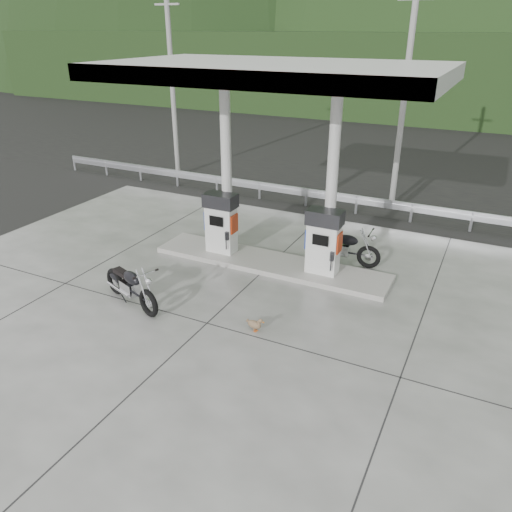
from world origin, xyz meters
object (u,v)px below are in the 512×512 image
at_px(gas_pump_right, 323,242).
at_px(duck, 254,325).
at_px(motorcycle_right, 343,248).
at_px(motorcycle_left, 131,286).
at_px(gas_pump_left, 221,223).

distance_m(gas_pump_right, duck, 3.43).
height_order(gas_pump_right, motorcycle_right, gas_pump_right).
distance_m(motorcycle_left, motorcycle_right, 6.14).
bearing_deg(motorcycle_left, gas_pump_left, 100.77).
relative_size(gas_pump_right, duck, 4.12).
bearing_deg(motorcycle_right, gas_pump_right, -104.20).
height_order(motorcycle_left, duck, motorcycle_left).
bearing_deg(gas_pump_left, duck, -50.15).
xyz_separation_m(motorcycle_left, duck, (3.29, 0.28, -0.34)).
height_order(gas_pump_left, gas_pump_right, same).
bearing_deg(duck, gas_pump_left, 138.66).
xyz_separation_m(gas_pump_right, motorcycle_left, (-3.75, -3.55, -0.55)).
distance_m(gas_pump_left, motorcycle_left, 3.64).
distance_m(gas_pump_left, duck, 4.36).
bearing_deg(gas_pump_left, motorcycle_right, 17.81).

